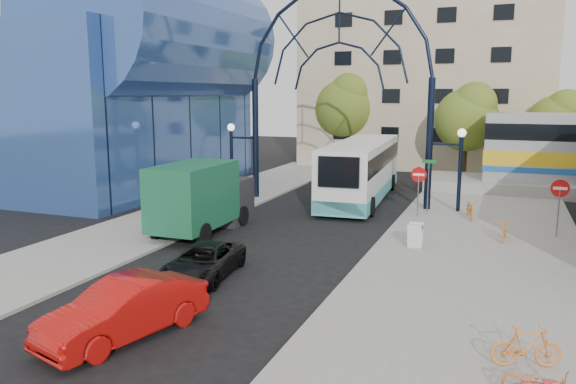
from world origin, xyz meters
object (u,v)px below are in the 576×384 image
at_px(red_sedan, 124,309).
at_px(bike_near_a, 470,208).
at_px(tree_north_c, 559,121).
at_px(bike_near_b, 504,230).
at_px(bike_far_b, 527,347).
at_px(stop_sign, 419,179).
at_px(city_bus, 361,169).
at_px(black_suv, 204,261).
at_px(street_name_sign, 429,175).
at_px(tree_north_b, 347,105).
at_px(sandwich_board, 415,232).
at_px(do_not_enter_sign, 560,194).
at_px(gateway_arch, 339,49).
at_px(green_truck, 203,197).
at_px(tree_north_a, 468,116).

relative_size(red_sedan, bike_near_a, 2.52).
height_order(tree_north_c, bike_near_b, tree_north_c).
bearing_deg(bike_far_b, red_sedan, 82.23).
xyz_separation_m(stop_sign, city_bus, (-3.89, 3.99, -0.20)).
bearing_deg(bike_far_b, stop_sign, -1.08).
height_order(stop_sign, black_suv, stop_sign).
bearing_deg(red_sedan, bike_near_a, 82.86).
height_order(street_name_sign, bike_near_a, street_name_sign).
bearing_deg(bike_near_a, stop_sign, -179.84).
bearing_deg(tree_north_b, bike_near_b, -59.17).
relative_size(sandwich_board, tree_north_c, 0.15).
distance_m(sandwich_board, tree_north_c, 23.17).
distance_m(do_not_enter_sign, bike_near_b, 2.93).
height_order(city_bus, bike_far_b, city_bus).
bearing_deg(gateway_arch, black_suv, -92.39).
bearing_deg(red_sedan, city_bus, 103.11).
height_order(sandwich_board, bike_near_a, sandwich_board).
xyz_separation_m(do_not_enter_sign, bike_near_a, (-3.70, 2.52, -1.38)).
bearing_deg(green_truck, bike_near_b, 11.79).
height_order(tree_north_a, black_suv, tree_north_a).
xyz_separation_m(do_not_enter_sign, sandwich_board, (-5.40, -4.02, -1.23)).
bearing_deg(tree_north_a, bike_near_a, -85.00).
distance_m(red_sedan, bike_near_a, 18.91).
distance_m(tree_north_b, green_truck, 24.59).
bearing_deg(black_suv, red_sedan, -90.97).
bearing_deg(do_not_enter_sign, stop_sign, 162.12).
bearing_deg(gateway_arch, stop_sign, -22.63).
bearing_deg(tree_north_a, black_suv, -104.51).
bearing_deg(bike_far_b, do_not_enter_sign, -24.86).
xyz_separation_m(tree_north_a, bike_near_a, (1.17, -13.41, -4.01)).
xyz_separation_m(tree_north_b, bike_near_b, (12.78, -21.41, -4.70)).
distance_m(tree_north_a, black_suv, 27.07).
bearing_deg(street_name_sign, tree_north_b, 117.65).
relative_size(gateway_arch, bike_near_b, 9.13).
distance_m(tree_north_a, tree_north_b, 10.79).
bearing_deg(bike_near_a, do_not_enter_sign, -45.69).
height_order(gateway_arch, bike_near_b, gateway_arch).
bearing_deg(sandwich_board, tree_north_c, 73.45).
distance_m(green_truck, black_suv, 6.53).
bearing_deg(green_truck, red_sedan, -71.62).
bearing_deg(red_sedan, bike_near_b, 72.00).
distance_m(city_bus, bike_near_a, 7.37).
bearing_deg(stop_sign, bike_near_a, 11.66).
height_order(tree_north_b, bike_near_b, tree_north_b).
height_order(do_not_enter_sign, red_sedan, do_not_enter_sign).
height_order(stop_sign, sandwich_board, stop_sign).
xyz_separation_m(street_name_sign, green_truck, (-8.99, -6.98, -0.54)).
relative_size(black_suv, bike_near_a, 2.26).
bearing_deg(do_not_enter_sign, tree_north_c, 86.42).
xyz_separation_m(city_bus, red_sedan, (-0.99, -20.89, -1.05)).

